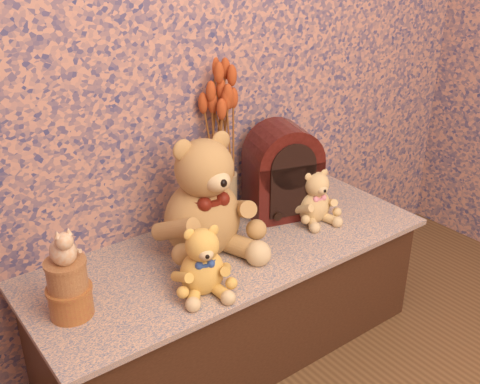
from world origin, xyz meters
The scene contains 10 objects.
display_shelf centered at (0.00, 1.22, 0.22)m, with size 1.47×0.58×0.45m, color #3C517A.
teddy_large centered at (-0.08, 1.28, 0.68)m, with size 0.37×0.43×0.46m, color #AE7D43, non-canonical shape.
teddy_medium centered at (-0.22, 1.08, 0.57)m, with size 0.19×0.23×0.24m, color #C48A37, non-canonical shape.
teddy_small centered at (0.39, 1.21, 0.56)m, with size 0.18×0.21×0.22m, color tan, non-canonical shape.
cathedral_radio centered at (0.32, 1.32, 0.63)m, with size 0.27×0.19×0.37m, color #3D0E0B, non-canonical shape.
ceramic_vase centered at (0.10, 1.42, 0.54)m, with size 0.11×0.11×0.19m, color tan.
dried_stalks centered at (0.10, 1.42, 0.83)m, with size 0.20×0.20×0.38m, color #B5441D, non-canonical shape.
biscuit_tin_lower centered at (-0.60, 1.20, 0.49)m, with size 0.13×0.13×0.09m, color #B38A34.
biscuit_tin_upper centered at (-0.60, 1.20, 0.59)m, with size 0.12×0.12×0.09m, color tan.
cat_figurine centered at (-0.60, 1.20, 0.69)m, with size 0.09×0.10×0.12m, color silver, non-canonical shape.
Camera 1 is at (-1.03, -0.20, 1.51)m, focal length 42.80 mm.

